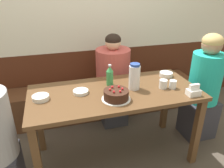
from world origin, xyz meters
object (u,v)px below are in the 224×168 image
(person_pale_blue_shirt, at_px, (113,81))
(napkin_holder, at_px, (194,91))
(birthday_cake, at_px, (116,95))
(water_pitcher, at_px, (135,77))
(glass_water_tall, at_px, (163,84))
(glass_tumbler_short, at_px, (173,84))
(soju_bottle, at_px, (110,75))
(bowl_side_dish, at_px, (41,98))
(bowl_rice_small, at_px, (81,92))
(bowl_soup_white, at_px, (166,74))
(person_teal_shirt, at_px, (203,90))
(bench_seat, at_px, (97,99))

(person_pale_blue_shirt, bearing_deg, napkin_holder, 28.12)
(birthday_cake, distance_m, water_pitcher, 0.27)
(water_pitcher, relative_size, glass_water_tall, 3.00)
(glass_water_tall, distance_m, glass_tumbler_short, 0.09)
(soju_bottle, bearing_deg, water_pitcher, -36.83)
(napkin_holder, distance_m, bowl_side_dish, 1.30)
(water_pitcher, bearing_deg, bowl_rice_small, 174.48)
(bowl_soup_white, height_order, person_teal_shirt, person_teal_shirt)
(person_teal_shirt, bearing_deg, water_pitcher, 5.28)
(birthday_cake, height_order, napkin_holder, same)
(bench_seat, relative_size, water_pitcher, 10.79)
(soju_bottle, height_order, person_teal_shirt, person_teal_shirt)
(person_pale_blue_shirt, bearing_deg, glass_water_tall, 22.82)
(bench_seat, relative_size, person_pale_blue_shirt, 2.33)
(glass_water_tall, bearing_deg, bowl_side_dish, 175.55)
(bench_seat, bearing_deg, glass_water_tall, -63.51)
(person_teal_shirt, bearing_deg, soju_bottle, -3.62)
(birthday_cake, height_order, bowl_soup_white, birthday_cake)
(glass_tumbler_short, bearing_deg, napkin_holder, -60.48)
(water_pitcher, distance_m, glass_water_tall, 0.28)
(glass_water_tall, relative_size, person_pale_blue_shirt, 0.07)
(bowl_side_dish, bearing_deg, water_pitcher, -1.59)
(bowl_rice_small, bearing_deg, bench_seat, 68.84)
(person_pale_blue_shirt, bearing_deg, bowl_side_dish, -53.77)
(soju_bottle, xyz_separation_m, napkin_holder, (0.64, -0.41, -0.06))
(soju_bottle, bearing_deg, bowl_rice_small, -161.86)
(water_pitcher, bearing_deg, bowl_side_dish, 178.41)
(bowl_rice_small, bearing_deg, soju_bottle, 18.14)
(birthday_cake, xyz_separation_m, bowl_side_dish, (-0.61, 0.17, -0.02))
(glass_tumbler_short, bearing_deg, bowl_side_dish, 174.61)
(water_pitcher, distance_m, bowl_soup_white, 0.47)
(birthday_cake, distance_m, bowl_rice_small, 0.33)
(bench_seat, xyz_separation_m, glass_tumbler_short, (0.53, -0.92, 0.57))
(birthday_cake, height_order, person_pale_blue_shirt, person_pale_blue_shirt)
(bowl_rice_small, relative_size, glass_water_tall, 1.68)
(bowl_rice_small, xyz_separation_m, bowl_side_dish, (-0.34, -0.02, 0.01))
(water_pitcher, relative_size, bowl_side_dish, 1.75)
(bench_seat, bearing_deg, glass_tumbler_short, -60.03)
(person_pale_blue_shirt, bearing_deg, water_pitcher, 1.97)
(water_pitcher, bearing_deg, napkin_holder, -30.51)
(bowl_side_dish, height_order, person_pale_blue_shirt, person_pale_blue_shirt)
(bowl_soup_white, bearing_deg, bench_seat, 133.15)
(bench_seat, height_order, person_pale_blue_shirt, person_pale_blue_shirt)
(birthday_cake, relative_size, glass_tumbler_short, 3.24)
(water_pitcher, distance_m, person_pale_blue_shirt, 0.68)
(napkin_holder, bearing_deg, bowl_rice_small, 161.60)
(person_teal_shirt, xyz_separation_m, person_pale_blue_shirt, (-0.86, 0.53, -0.01))
(bowl_side_dish, distance_m, glass_tumbler_short, 1.18)
(glass_tumbler_short, relative_size, person_teal_shirt, 0.06)
(soju_bottle, relative_size, bowl_side_dish, 1.47)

